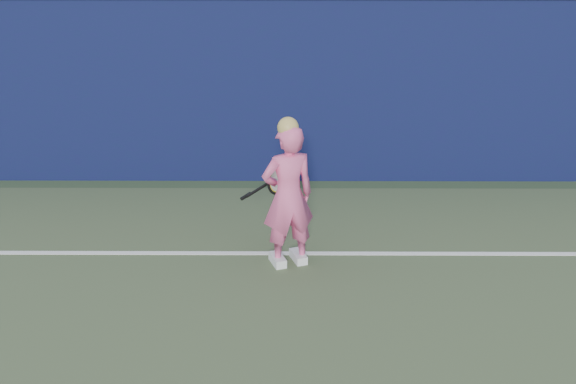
{
  "coord_description": "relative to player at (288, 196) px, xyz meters",
  "views": [
    {
      "loc": [
        0.27,
        -3.25,
        3.66
      ],
      "look_at": [
        0.24,
        3.8,
        0.83
      ],
      "focal_mm": 45.0,
      "sensor_mm": 36.0,
      "label": 1
    }
  ],
  "objects": [
    {
      "name": "backstop_wall",
      "position": [
        -0.24,
        2.7,
        0.46
      ],
      "size": [
        24.0,
        0.4,
        2.5
      ],
      "primitive_type": "cube",
      "color": "#0D183A",
      "rests_on": "ground"
    },
    {
      "name": "player",
      "position": [
        0.0,
        0.0,
        0.0
      ],
      "size": [
        0.67,
        0.55,
        1.65
      ],
      "rotation": [
        0.0,
        0.0,
        3.48
      ],
      "color": "#F15D95",
      "rests_on": "ground"
    },
    {
      "name": "racket",
      "position": [
        -0.15,
        0.46,
        -0.02
      ],
      "size": [
        0.54,
        0.42,
        0.34
      ],
      "rotation": [
        0.0,
        0.0,
        0.55
      ],
      "color": "black",
      "rests_on": "ground"
    }
  ]
}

